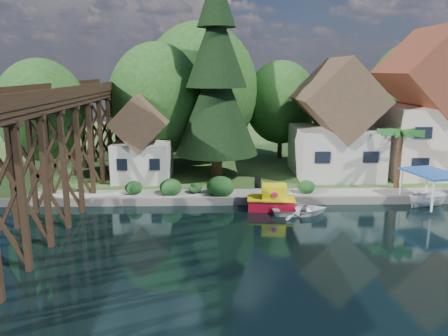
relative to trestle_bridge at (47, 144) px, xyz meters
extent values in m
plane|color=black|center=(16.00, -5.17, -5.35)|extent=(140.00, 140.00, 0.00)
cube|color=#2A491D|center=(16.00, 28.83, -5.10)|extent=(140.00, 52.00, 0.50)
cube|color=slate|center=(20.00, 2.83, -5.04)|extent=(60.00, 0.40, 0.62)
cube|color=gray|center=(22.00, 4.13, -4.82)|extent=(50.00, 2.60, 0.06)
cube|color=black|center=(0.00, -5.17, -1.35)|extent=(4.00, 0.36, 8.00)
cube|color=black|center=(0.00, -1.97, -1.35)|extent=(4.00, 0.36, 8.00)
cube|color=black|center=(0.00, 1.23, -1.35)|extent=(4.00, 0.36, 8.00)
cube|color=black|center=(0.00, 4.43, -1.35)|extent=(4.00, 0.36, 8.00)
cube|color=black|center=(0.00, 7.63, -1.35)|extent=(4.00, 0.36, 8.00)
cube|color=black|center=(0.00, 10.83, -1.35)|extent=(4.00, 0.36, 8.00)
cube|color=black|center=(0.00, 14.03, -1.35)|extent=(4.00, 0.36, 8.00)
cube|color=black|center=(0.00, 17.23, -1.35)|extent=(4.00, 0.36, 8.00)
cube|color=black|center=(0.00, 20.43, -1.35)|extent=(4.00, 0.36, 8.00)
cube|color=black|center=(-1.75, 0.83, 2.70)|extent=(0.35, 44.00, 0.35)
cube|color=black|center=(1.75, 0.83, 2.70)|extent=(0.35, 44.00, 0.35)
cube|color=black|center=(0.00, 0.83, 3.00)|extent=(4.00, 44.00, 0.30)
cube|color=black|center=(-2.00, 0.83, 3.55)|extent=(0.12, 44.00, 0.80)
cube|color=black|center=(2.00, 0.83, 3.55)|extent=(0.12, 44.00, 0.80)
cube|color=beige|center=(23.00, 10.83, -2.60)|extent=(7.50, 8.00, 4.50)
cube|color=brown|center=(23.00, 10.83, 2.35)|extent=(7.64, 8.64, 7.64)
cube|color=black|center=(20.90, 6.79, -2.37)|extent=(1.35, 0.08, 1.00)
cube|color=black|center=(25.10, 6.79, -2.37)|extent=(1.35, 0.08, 1.00)
cube|color=beige|center=(32.00, 11.33, -1.60)|extent=(8.50, 8.50, 6.50)
cube|color=brown|center=(32.00, 11.33, 4.71)|extent=(8.65, 9.18, 8.65)
cube|color=black|center=(29.62, 7.04, -1.27)|extent=(1.53, 0.08, 1.00)
cube|color=beige|center=(5.00, 9.33, -3.10)|extent=(5.00, 5.00, 3.50)
cube|color=brown|center=(5.00, 9.33, 0.45)|extent=(5.09, 5.40, 5.09)
cube|color=black|center=(3.60, 6.79, -2.92)|extent=(0.90, 0.08, 1.00)
cube|color=black|center=(6.40, 6.79, -2.92)|extent=(0.90, 0.08, 1.00)
cylinder|color=#382314|center=(6.00, 13.83, -2.60)|extent=(0.50, 0.50, 4.50)
ellipsoid|color=#1E4217|center=(6.00, 13.83, 2.15)|extent=(4.40, 4.40, 5.06)
cylinder|color=#382314|center=(10.00, 17.83, -2.37)|extent=(0.50, 0.50, 4.95)
ellipsoid|color=#1E4217|center=(10.00, 17.83, 2.85)|extent=(5.00, 5.00, 5.75)
cylinder|color=#382314|center=(19.00, 18.83, -2.82)|extent=(0.50, 0.50, 4.05)
ellipsoid|color=#1E4217|center=(19.00, 18.83, 1.45)|extent=(4.00, 4.00, 4.60)
cylinder|color=#382314|center=(34.00, 18.83, -2.60)|extent=(0.50, 0.50, 4.50)
ellipsoid|color=#1E4217|center=(34.00, 18.83, 2.15)|extent=(4.60, 4.60, 5.29)
cylinder|color=#382314|center=(-4.00, 9.83, -2.82)|extent=(0.50, 0.50, 4.05)
ellipsoid|color=#1E4217|center=(-4.00, 9.83, 1.45)|extent=(4.00, 4.00, 4.60)
ellipsoid|color=#184219|center=(8.00, 4.03, -4.08)|extent=(1.98, 1.98, 1.53)
ellipsoid|color=#184219|center=(10.00, 4.33, -4.25)|extent=(1.54, 1.54, 1.19)
ellipsoid|color=#184219|center=(12.00, 3.83, -4.00)|extent=(2.20, 2.20, 1.70)
ellipsoid|color=#184219|center=(5.00, 4.23, -4.17)|extent=(1.76, 1.76, 1.36)
ellipsoid|color=#184219|center=(16.50, 4.43, -4.25)|extent=(1.54, 1.54, 1.19)
ellipsoid|color=#184219|center=(19.00, 4.13, -4.17)|extent=(1.76, 1.76, 1.36)
cylinder|color=#382314|center=(11.76, 9.81, -3.13)|extent=(1.03, 1.03, 3.44)
cone|color=black|center=(11.76, 9.81, 2.03)|extent=(7.57, 7.57, 9.18)
cone|color=black|center=(11.76, 9.81, 7.20)|extent=(5.51, 5.51, 7.46)
cylinder|color=#382314|center=(27.05, 5.66, -2.57)|extent=(0.46, 0.46, 4.57)
ellipsoid|color=#1A4F1E|center=(27.05, 5.66, -0.07)|extent=(4.10, 4.10, 1.04)
cube|color=red|center=(15.80, 1.58, -4.95)|extent=(3.59, 2.16, 0.91)
cube|color=yellow|center=(15.80, 1.58, -4.46)|extent=(3.71, 2.28, 0.11)
cube|color=yellow|center=(16.03, 1.56, -3.98)|extent=(1.95, 1.55, 1.14)
cylinder|color=black|center=(14.78, 1.69, -3.24)|extent=(0.50, 0.50, 0.80)
cylinder|color=#B40D61|center=(15.96, 0.86, -3.98)|extent=(0.42, 0.13, 0.41)
cylinder|color=#B40D61|center=(16.10, 2.27, -3.98)|extent=(0.42, 0.13, 0.41)
cylinder|color=#B40D61|center=(16.94, 1.47, -3.98)|extent=(0.13, 0.42, 0.41)
imported|color=white|center=(17.80, 0.47, -4.92)|extent=(4.33, 3.26, 0.85)
imported|color=silver|center=(28.09, 2.00, -4.68)|extent=(3.65, 1.98, 1.33)
cube|color=#194CA4|center=(28.09, 2.00, -2.68)|extent=(3.75, 4.79, 0.16)
cylinder|color=white|center=(28.88, 4.08, -3.88)|extent=(0.16, 0.16, 2.41)
cylinder|color=white|center=(27.29, -0.07, -3.88)|extent=(0.16, 0.16, 2.41)
cylinder|color=white|center=(26.53, 3.59, -3.88)|extent=(0.16, 0.16, 2.41)
camera|label=1|loc=(11.49, -29.95, 5.04)|focal=35.00mm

